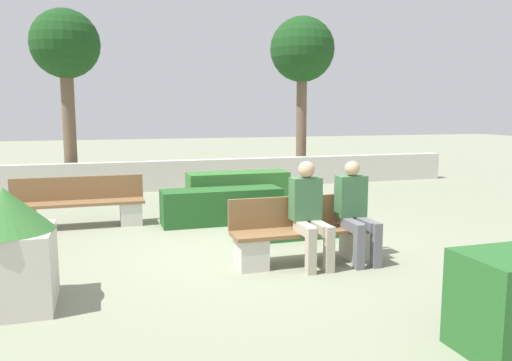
{
  "coord_description": "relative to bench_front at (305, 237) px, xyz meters",
  "views": [
    {
      "loc": [
        -2.12,
        -6.68,
        1.94
      ],
      "look_at": [
        0.11,
        0.5,
        0.9
      ],
      "focal_mm": 35.0,
      "sensor_mm": 36.0,
      "label": 1
    }
  ],
  "objects": [
    {
      "name": "person_seated_woman",
      "position": [
        -0.01,
        -0.14,
        0.4
      ],
      "size": [
        0.38,
        0.63,
        1.32
      ],
      "color": "#B2A893",
      "rests_on": "ground_plane"
    },
    {
      "name": "hedge_block_near_left",
      "position": [
        0.35,
        1.3,
        -0.03
      ],
      "size": [
        1.51,
        0.66,
        0.58
      ],
      "color": "#286028",
      "rests_on": "ground_plane"
    },
    {
      "name": "perimeter_wall",
      "position": [
        -0.35,
        6.56,
        0.04
      ],
      "size": [
        14.49,
        0.3,
        0.74
      ],
      "color": "beige",
      "rests_on": "ground_plane"
    },
    {
      "name": "tree_leftmost",
      "position": [
        -3.2,
        7.12,
        3.09
      ],
      "size": [
        1.62,
        1.62,
        4.35
      ],
      "color": "brown",
      "rests_on": "ground_plane"
    },
    {
      "name": "bench_left_side",
      "position": [
        -2.89,
        2.97,
        0.01
      ],
      "size": [
        2.17,
        0.49,
        0.84
      ],
      "rotation": [
        0.0,
        0.0,
        -0.1
      ],
      "color": "brown",
      "rests_on": "ground_plane"
    },
    {
      "name": "hedge_block_mid_right",
      "position": [
        -0.51,
        2.56,
        -0.02
      ],
      "size": [
        2.09,
        0.62,
        0.6
      ],
      "color": "#235623",
      "rests_on": "ground_plane"
    },
    {
      "name": "planter_corner_left",
      "position": [
        -3.4,
        -0.57,
        0.3
      ],
      "size": [
        0.93,
        0.93,
        1.21
      ],
      "color": "beige",
      "rests_on": "ground_plane"
    },
    {
      "name": "tree_center_left",
      "position": [
        3.12,
        7.76,
        3.29
      ],
      "size": [
        1.84,
        1.84,
        4.63
      ],
      "color": "brown",
      "rests_on": "ground_plane"
    },
    {
      "name": "person_seated_man",
      "position": [
        0.64,
        -0.14,
        0.39
      ],
      "size": [
        0.38,
        0.63,
        1.3
      ],
      "color": "slate",
      "rests_on": "ground_plane"
    },
    {
      "name": "hedge_block_near_right",
      "position": [
        0.06,
        3.55,
        0.06
      ],
      "size": [
        1.98,
        0.65,
        0.76
      ],
      "color": "#33702D",
      "rests_on": "ground_plane"
    },
    {
      "name": "ground_plane",
      "position": [
        -0.35,
        0.86,
        -0.33
      ],
      "size": [
        60.0,
        60.0,
        0.0
      ],
      "primitive_type": "plane",
      "color": "gray"
    },
    {
      "name": "bench_front",
      "position": [
        0.0,
        0.0,
        0.0
      ],
      "size": [
        1.95,
        0.48,
        0.84
      ],
      "color": "brown",
      "rests_on": "ground_plane"
    }
  ]
}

